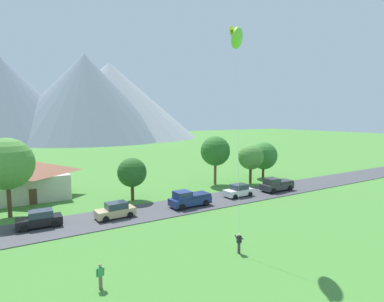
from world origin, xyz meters
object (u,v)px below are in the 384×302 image
object	(u,v)px
tree_left_of_center	(7,164)
watcher_person	(100,276)
tree_right_of_center	(215,151)
pickup_truck_charcoal_west_side	(276,184)
tree_far_right	(251,157)
parked_car_tan_east_end	(116,210)
kite_flyer_with_kite	(236,41)
tree_near_left	(132,173)
parked_car_white_west_end	(239,191)
house_leftmost	(30,179)
pickup_truck_navy_east_side	(189,198)
tree_near_right	(263,156)
parked_car_black_mid_west	(40,219)

from	to	relation	value
tree_left_of_center	watcher_person	size ratio (longest dim) A/B	5.25
tree_right_of_center	pickup_truck_charcoal_west_side	size ratio (longest dim) A/B	1.52
tree_far_right	parked_car_tan_east_end	bearing A→B (deg)	-166.93
kite_flyer_with_kite	tree_near_left	bearing A→B (deg)	101.72
pickup_truck_charcoal_west_side	tree_near_left	bearing A→B (deg)	162.33
tree_left_of_center	parked_car_white_west_end	distance (m)	28.44
tree_left_of_center	parked_car_tan_east_end	distance (m)	12.86
tree_left_of_center	watcher_person	world-z (taller)	tree_left_of_center
house_leftmost	tree_far_right	bearing A→B (deg)	-15.41
tree_near_left	pickup_truck_navy_east_side	size ratio (longest dim) A/B	1.09
tree_left_of_center	parked_car_tan_east_end	xyz separation A→B (m)	(9.87, -6.49, -5.08)
tree_near_left	parked_car_tan_east_end	size ratio (longest dim) A/B	1.33
parked_car_tan_east_end	tree_right_of_center	bearing A→B (deg)	23.27
tree_far_right	kite_flyer_with_kite	size ratio (longest dim) A/B	0.35
house_leftmost	kite_flyer_with_kite	world-z (taller)	kite_flyer_with_kite
pickup_truck_navy_east_side	parked_car_tan_east_end	bearing A→B (deg)	176.87
tree_near_right	kite_flyer_with_kite	distance (m)	32.06
tree_near_left	pickup_truck_navy_east_side	bearing A→B (deg)	-53.29
tree_near_left	parked_car_tan_east_end	bearing A→B (deg)	-124.84
pickup_truck_charcoal_west_side	kite_flyer_with_kite	distance (m)	25.59
pickup_truck_navy_east_side	tree_far_right	bearing A→B (deg)	21.81
tree_far_right	watcher_person	xyz separation A→B (m)	(-29.74, -18.97, -3.59)
pickup_truck_charcoal_west_side	house_leftmost	bearing A→B (deg)	154.81
tree_left_of_center	tree_far_right	bearing A→B (deg)	-1.33
tree_near_left	parked_car_white_west_end	size ratio (longest dim) A/B	1.33
parked_car_black_mid_west	pickup_truck_charcoal_west_side	distance (m)	31.66
watcher_person	tree_far_right	bearing A→B (deg)	32.53
kite_flyer_with_kite	watcher_person	bearing A→B (deg)	-169.31
tree_far_right	pickup_truck_charcoal_west_side	size ratio (longest dim) A/B	1.26
tree_right_of_center	tree_near_right	distance (m)	10.63
parked_car_tan_east_end	tree_far_right	bearing A→B (deg)	13.07
house_leftmost	parked_car_white_west_end	size ratio (longest dim) A/B	2.34
parked_car_tan_east_end	kite_flyer_with_kite	world-z (taller)	kite_flyer_with_kite
house_leftmost	tree_left_of_center	xyz separation A→B (m)	(-2.63, -7.96, 3.27)
tree_left_of_center	tree_right_of_center	world-z (taller)	tree_left_of_center
tree_right_of_center	tree_far_right	world-z (taller)	tree_right_of_center
pickup_truck_charcoal_west_side	watcher_person	size ratio (longest dim) A/B	3.11
pickup_truck_navy_east_side	tree_near_left	bearing A→B (deg)	126.71
tree_right_of_center	parked_car_tan_east_end	size ratio (longest dim) A/B	1.86
tree_near_left	tree_left_of_center	size ratio (longest dim) A/B	0.65
tree_near_left	pickup_truck_charcoal_west_side	xyz separation A→B (m)	(20.03, -6.38, -2.67)
house_leftmost	parked_car_tan_east_end	bearing A→B (deg)	-63.41
tree_near_right	tree_far_right	xyz separation A→B (m)	(-5.22, -2.43, 0.40)
tree_right_of_center	tree_far_right	distance (m)	5.99
tree_near_right	tree_right_of_center	bearing A→B (deg)	179.21
parked_car_tan_east_end	pickup_truck_charcoal_west_side	size ratio (longest dim) A/B	0.82
parked_car_tan_east_end	pickup_truck_charcoal_west_side	world-z (taller)	pickup_truck_charcoal_west_side
parked_car_black_mid_west	tree_far_right	bearing A→B (deg)	8.27
parked_car_white_west_end	kite_flyer_with_kite	world-z (taller)	kite_flyer_with_kite
tree_right_of_center	parked_car_black_mid_west	distance (m)	27.98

